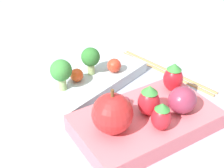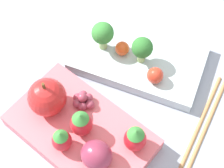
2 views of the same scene
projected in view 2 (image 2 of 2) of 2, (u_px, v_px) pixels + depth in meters
name	position (u px, v px, depth m)	size (l,w,h in m)	color
ground_plane	(106.00, 93.00, 0.57)	(4.00, 4.00, 0.00)	#939EB2
bento_box_savoury	(139.00, 57.00, 0.59)	(0.22, 0.15, 0.02)	silver
bento_box_fruit	(81.00, 132.00, 0.52)	(0.21, 0.15, 0.03)	#DB6670
broccoli_floret_0	(103.00, 34.00, 0.56)	(0.03, 0.03, 0.05)	#93B770
broccoli_floret_1	(142.00, 48.00, 0.55)	(0.03, 0.03, 0.05)	#93B770
cherry_tomato_0	(155.00, 75.00, 0.55)	(0.02, 0.02, 0.02)	red
cherry_tomato_1	(122.00, 48.00, 0.58)	(0.02, 0.02, 0.02)	#DB4C1E
apple	(47.00, 97.00, 0.51)	(0.05, 0.05, 0.06)	red
strawberry_0	(61.00, 140.00, 0.48)	(0.03, 0.03, 0.04)	red
strawberry_1	(135.00, 138.00, 0.48)	(0.03, 0.03, 0.05)	red
strawberry_2	(81.00, 123.00, 0.49)	(0.03, 0.03, 0.05)	red
plum	(97.00, 155.00, 0.47)	(0.04, 0.04, 0.04)	#892D47
grape_cluster	(83.00, 100.00, 0.53)	(0.03, 0.03, 0.02)	#93384C
chopsticks_pair	(199.00, 134.00, 0.53)	(0.03, 0.21, 0.01)	#A37547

